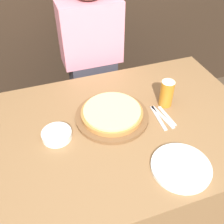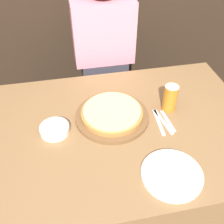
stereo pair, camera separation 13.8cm
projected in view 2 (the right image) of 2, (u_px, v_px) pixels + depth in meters
name	position (u px, v px, depth m)	size (l,w,h in m)	color
ground_plane	(121.00, 199.00, 1.85)	(12.00, 12.00, 0.00)	#473828
dining_table	(123.00, 168.00, 1.60)	(1.40, 0.99, 0.74)	olive
pizza_on_board	(112.00, 114.00, 1.39)	(0.39, 0.39, 0.06)	brown
beer_glass	(170.00, 97.00, 1.40)	(0.07, 0.07, 0.15)	#B7701E
dinner_plate	(172.00, 174.00, 1.12)	(0.27, 0.27, 0.02)	white
side_bowl	(55.00, 129.00, 1.31)	(0.15, 0.15, 0.04)	white
fork	(159.00, 122.00, 1.37)	(0.03, 0.19, 0.00)	silver
dinner_knife	(163.00, 122.00, 1.38)	(0.05, 0.19, 0.00)	silver
spoon	(168.00, 121.00, 1.38)	(0.03, 0.16, 0.00)	silver
diner_person	(104.00, 66.00, 1.93)	(0.41, 0.20, 1.34)	#33333D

